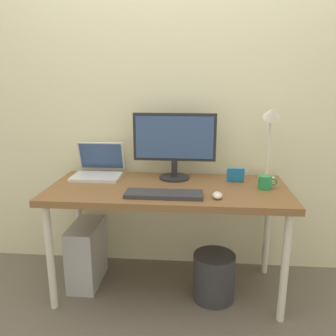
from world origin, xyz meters
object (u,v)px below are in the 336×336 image
(laptop, at_px, (99,168))
(keyboard, at_px, (164,194))
(desk, at_px, (168,197))
(photo_frame, at_px, (236,175))
(monitor, at_px, (175,142))
(mouse, at_px, (217,195))
(desk_lamp, at_px, (271,125))
(coffee_mug, at_px, (265,182))
(wastebasket, at_px, (214,277))
(computer_tower, at_px, (87,254))

(laptop, height_order, keyboard, laptop)
(desk, xyz_separation_m, photo_frame, (0.42, 0.14, 0.11))
(monitor, distance_m, mouse, 0.51)
(desk, bearing_deg, laptop, 157.45)
(desk, relative_size, laptop, 4.58)
(desk_lamp, bearing_deg, coffee_mug, -104.97)
(wastebasket, bearing_deg, desk, 164.97)
(keyboard, distance_m, wastebasket, 0.65)
(mouse, distance_m, computer_tower, 1.01)
(mouse, distance_m, wastebasket, 0.58)
(desk, relative_size, coffee_mug, 12.77)
(laptop, bearing_deg, computer_tower, -108.91)
(laptop, relative_size, coffee_mug, 2.79)
(mouse, relative_size, computer_tower, 0.21)
(desk_lamp, height_order, wastebasket, desk_lamp)
(monitor, height_order, laptop, monitor)
(wastebasket, bearing_deg, mouse, -92.15)
(wastebasket, bearing_deg, coffee_mug, 18.02)
(wastebasket, bearing_deg, computer_tower, 172.68)
(laptop, xyz_separation_m, mouse, (0.79, -0.39, -0.04))
(desk_lamp, relative_size, wastebasket, 1.69)
(photo_frame, relative_size, computer_tower, 0.26)
(keyboard, distance_m, coffee_mug, 0.63)
(laptop, relative_size, desk_lamp, 0.63)
(desk, distance_m, monitor, 0.36)
(wastebasket, bearing_deg, monitor, 135.51)
(coffee_mug, bearing_deg, photo_frame, 143.29)
(monitor, relative_size, laptop, 1.68)
(monitor, distance_m, coffee_mug, 0.62)
(desk_lamp, height_order, coffee_mug, desk_lamp)
(laptop, relative_size, keyboard, 0.73)
(photo_frame, height_order, computer_tower, photo_frame)
(monitor, relative_size, desk_lamp, 1.06)
(computer_tower, bearing_deg, desk, -3.07)
(mouse, bearing_deg, desk_lamp, 47.23)
(coffee_mug, relative_size, computer_tower, 0.27)
(computer_tower, bearing_deg, desk_lamp, 7.52)
(desk, bearing_deg, coffee_mug, 1.52)
(desk_lamp, bearing_deg, desk, -163.61)
(desk_lamp, height_order, computer_tower, desk_lamp)
(desk, relative_size, computer_tower, 3.49)
(desk, height_order, laptop, laptop)
(desk, distance_m, laptop, 0.55)
(desk, distance_m, desk_lamp, 0.79)
(desk_lamp, bearing_deg, computer_tower, -172.48)
(keyboard, xyz_separation_m, wastebasket, (0.30, 0.10, -0.57))
(mouse, bearing_deg, monitor, 125.80)
(desk, height_order, coffee_mug, coffee_mug)
(photo_frame, bearing_deg, monitor, 173.29)
(desk_lamp, xyz_separation_m, computer_tower, (-1.19, -0.16, -0.86))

